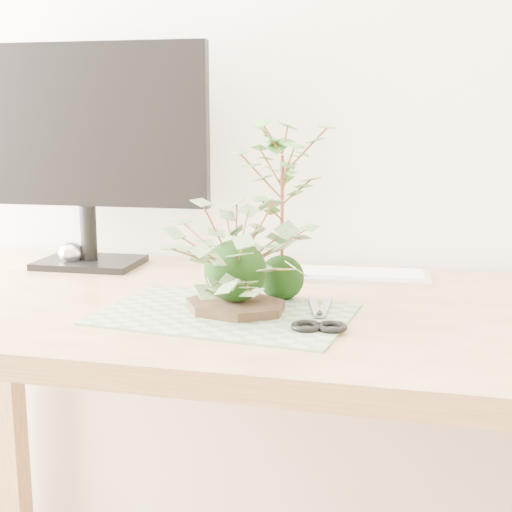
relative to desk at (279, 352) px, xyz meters
name	(u,v)px	position (x,y,z in m)	size (l,w,h in m)	color
desk	(279,352)	(0.00, 0.00, 0.00)	(1.60, 0.70, 0.74)	tan
cutting_mat	(225,314)	(-0.07, -0.09, 0.09)	(0.40, 0.26, 0.00)	#5B7456
stone_dish	(236,306)	(-0.06, -0.07, 0.10)	(0.18, 0.18, 0.01)	black
ivy_kokedama	(235,242)	(-0.06, -0.07, 0.21)	(0.33, 0.33, 0.20)	black
maple_kokedama	(282,167)	(0.00, 0.03, 0.32)	(0.19, 0.19, 0.33)	black
keyboard	(332,274)	(0.06, 0.22, 0.09)	(0.39, 0.14, 0.01)	silver
monitor	(86,140)	(-0.46, 0.22, 0.36)	(0.53, 0.16, 0.47)	black
foil_ball	(71,254)	(-0.50, 0.20, 0.12)	(0.06, 0.06, 0.06)	silver
scissors	(317,322)	(0.08, -0.12, 0.10)	(0.09, 0.20, 0.01)	gray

